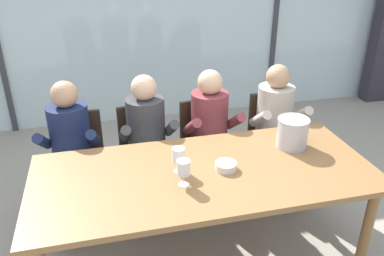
{
  "coord_description": "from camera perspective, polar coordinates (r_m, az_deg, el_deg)",
  "views": [
    {
      "loc": [
        -0.62,
        -2.14,
        2.17
      ],
      "look_at": [
        0.0,
        0.35,
        0.92
      ],
      "focal_mm": 36.96,
      "sensor_mm": 36.0,
      "label": 1
    }
  ],
  "objects": [
    {
      "name": "chair_center",
      "position": [
        3.58,
        2.06,
        -1.84
      ],
      "size": [
        0.49,
        0.49,
        0.86
      ],
      "rotation": [
        0.0,
        0.0,
        0.12
      ],
      "color": "#332319",
      "rests_on": "ground"
    },
    {
      "name": "wine_glass_near_bucket",
      "position": [
        2.56,
        -1.96,
        -4.05
      ],
      "size": [
        0.08,
        0.08,
        0.17
      ],
      "color": "silver",
      "rests_on": "dining_table"
    },
    {
      "name": "chair_near_curtain",
      "position": [
        3.47,
        -16.11,
        -3.88
      ],
      "size": [
        0.47,
        0.47,
        0.86
      ],
      "rotation": [
        0.0,
        0.0,
        -0.07
      ],
      "color": "#332319",
      "rests_on": "ground"
    },
    {
      "name": "dining_table",
      "position": [
        2.67,
        1.83,
        -7.52
      ],
      "size": [
        2.26,
        0.99,
        0.77
      ],
      "color": "olive",
      "rests_on": "ground"
    },
    {
      "name": "ice_bucket_primary",
      "position": [
        2.96,
        14.3,
        -0.59
      ],
      "size": [
        0.23,
        0.23,
        0.22
      ],
      "color": "#B7B7BC",
      "rests_on": "dining_table"
    },
    {
      "name": "hillside_vineyard",
      "position": [
        8.13,
        -9.73,
        15.56
      ],
      "size": [
        13.46,
        2.4,
        1.49
      ],
      "primitive_type": "cube",
      "color": "#386633",
      "rests_on": "ground"
    },
    {
      "name": "chair_right_of_center",
      "position": [
        3.78,
        11.55,
        -0.75
      ],
      "size": [
        0.48,
        0.48,
        0.86
      ],
      "rotation": [
        0.0,
        0.0,
        -0.1
      ],
      "color": "#332319",
      "rests_on": "ground"
    },
    {
      "name": "person_maroon_top",
      "position": [
        3.39,
        2.89,
        -0.26
      ],
      "size": [
        0.47,
        0.62,
        1.18
      ],
      "rotation": [
        0.0,
        0.0,
        0.04
      ],
      "color": "brown",
      "rests_on": "ground"
    },
    {
      "name": "window_mullion_right",
      "position": [
        5.38,
        12.01,
        16.19
      ],
      "size": [
        0.06,
        0.06,
        2.6
      ],
      "primitive_type": "cube",
      "color": "#38383D",
      "rests_on": "ground"
    },
    {
      "name": "tasting_bowl",
      "position": [
        2.64,
        4.92,
        -5.49
      ],
      "size": [
        0.14,
        0.14,
        0.05
      ],
      "primitive_type": "cylinder",
      "color": "silver",
      "rests_on": "dining_table"
    },
    {
      "name": "wine_glass_by_left_taster",
      "position": [
        2.43,
        -1.23,
        -5.89
      ],
      "size": [
        0.08,
        0.08,
        0.17
      ],
      "color": "silver",
      "rests_on": "dining_table"
    },
    {
      "name": "person_charcoal_jacket",
      "position": [
        3.29,
        -6.38,
        -1.29
      ],
      "size": [
        0.47,
        0.62,
        1.18
      ],
      "rotation": [
        0.0,
        0.0,
        0.03
      ],
      "color": "#38383D",
      "rests_on": "ground"
    },
    {
      "name": "chair_left_of_center",
      "position": [
        3.49,
        -6.69,
        -2.74
      ],
      "size": [
        0.5,
        0.5,
        0.86
      ],
      "rotation": [
        0.0,
        0.0,
        0.14
      ],
      "color": "#332319",
      "rests_on": "ground"
    },
    {
      "name": "window_glass_panel",
      "position": [
        4.92,
        -6.77,
        15.68
      ],
      "size": [
        7.46,
        0.03,
        2.6
      ],
      "primitive_type": "cube",
      "color": "silver",
      "rests_on": "ground"
    },
    {
      "name": "person_beige_jumper",
      "position": [
        3.6,
        12.22,
        0.78
      ],
      "size": [
        0.46,
        0.61,
        1.18
      ],
      "rotation": [
        0.0,
        0.0,
        -0.01
      ],
      "color": "#B7AD9E",
      "rests_on": "ground"
    },
    {
      "name": "ground",
      "position": [
        3.86,
        -2.35,
        -8.15
      ],
      "size": [
        14.0,
        14.0,
        0.0
      ],
      "primitive_type": "plane",
      "color": "#9E9384"
    },
    {
      "name": "person_navy_polo",
      "position": [
        3.28,
        -17.16,
        -2.44
      ],
      "size": [
        0.49,
        0.63,
        1.18
      ],
      "rotation": [
        0.0,
        0.0,
        -0.08
      ],
      "color": "#192347",
      "rests_on": "ground"
    }
  ]
}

